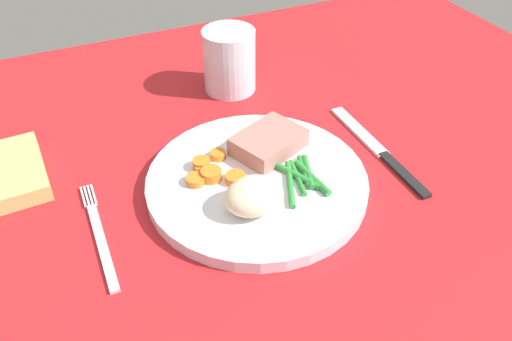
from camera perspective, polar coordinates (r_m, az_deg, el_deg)
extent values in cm
cube|color=red|center=(62.34, -0.60, -1.49)|extent=(120.00, 90.00, 2.00)
cylinder|color=white|center=(59.82, 0.00, -1.32)|extent=(26.17, 26.17, 1.60)
cube|color=#B2756B|center=(62.61, 1.42, 3.21)|extent=(10.20, 9.02, 2.42)
ellipsoid|color=beige|center=(54.13, -0.25, -2.88)|extent=(6.62, 5.40, 3.74)
cylinder|color=orange|center=(58.39, -2.35, -0.88)|extent=(2.35, 2.35, 1.03)
cylinder|color=orange|center=(58.61, -4.95, -0.69)|extent=(2.46, 2.46, 1.25)
cylinder|color=orange|center=(60.13, -6.04, 0.24)|extent=(1.91, 1.91, 0.90)
cylinder|color=orange|center=(60.55, -6.20, 0.74)|extent=(2.12, 2.12, 1.21)
cylinder|color=orange|center=(58.58, -6.84, -1.09)|extent=(2.21, 2.21, 0.93)
cylinder|color=orange|center=(61.99, -4.33, 1.78)|extent=(1.94, 1.94, 0.90)
cylinder|color=#2D8C38|center=(57.96, 3.89, -1.53)|extent=(3.61, 7.29, 0.71)
cylinder|color=#2D8C38|center=(58.98, 4.71, -0.78)|extent=(1.86, 6.07, 0.61)
cylinder|color=#2D8C38|center=(59.37, 4.15, -0.32)|extent=(4.18, 7.33, 0.77)
cylinder|color=#2D8C38|center=(58.93, 6.38, -0.81)|extent=(1.61, 6.48, 0.83)
cylinder|color=#2D8C38|center=(59.87, 5.46, -0.08)|extent=(2.14, 5.53, 0.63)
cylinder|color=#2D8C38|center=(59.73, 5.93, -0.14)|extent=(2.58, 5.61, 0.78)
cube|color=silver|center=(55.98, -16.99, -8.10)|extent=(1.00, 13.00, 0.40)
cube|color=silver|center=(62.05, -18.94, -2.92)|extent=(0.24, 3.60, 0.40)
cube|color=silver|center=(62.04, -18.59, -2.83)|extent=(0.24, 3.60, 0.40)
cube|color=silver|center=(62.04, -18.23, -2.73)|extent=(0.24, 3.60, 0.40)
cube|color=silver|center=(62.04, -17.87, -2.63)|extent=(0.24, 3.60, 0.40)
cube|color=black|center=(64.38, 16.38, -0.45)|extent=(1.30, 9.00, 0.64)
cube|color=silver|center=(70.39, 11.58, 4.38)|extent=(1.70, 12.00, 0.40)
cylinder|color=silver|center=(76.67, -3.03, 12.31)|extent=(7.80, 7.80, 9.38)
cylinder|color=silver|center=(77.86, -2.96, 10.70)|extent=(7.18, 7.18, 4.44)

